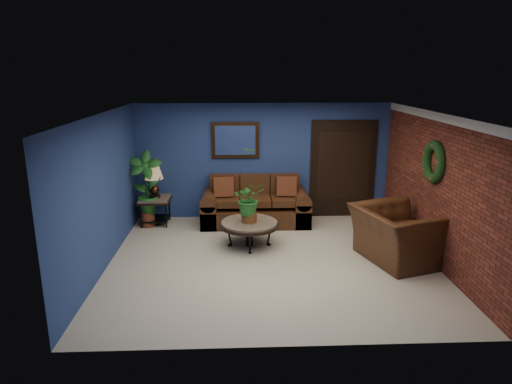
{
  "coord_description": "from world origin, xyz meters",
  "views": [
    {
      "loc": [
        -0.57,
        -7.22,
        3.17
      ],
      "look_at": [
        -0.24,
        0.55,
        1.08
      ],
      "focal_mm": 32.0,
      "sensor_mm": 36.0,
      "label": 1
    }
  ],
  "objects_px": {
    "coffee_table": "(249,225)",
    "sofa": "(255,207)",
    "side_chair": "(291,198)",
    "end_table": "(155,204)",
    "table_lamp": "(154,178)",
    "armchair": "(398,235)"
  },
  "relations": [
    {
      "from": "sofa",
      "to": "table_lamp",
      "type": "bearing_deg",
      "value": -179.03
    },
    {
      "from": "side_chair",
      "to": "table_lamp",
      "type": "bearing_deg",
      "value": 166.48
    },
    {
      "from": "end_table",
      "to": "coffee_table",
      "type": "bearing_deg",
      "value": -34.23
    },
    {
      "from": "sofa",
      "to": "coffee_table",
      "type": "bearing_deg",
      "value": -96.75
    },
    {
      "from": "sofa",
      "to": "end_table",
      "type": "xyz_separation_m",
      "value": [
        -2.11,
        -0.04,
        0.11
      ]
    },
    {
      "from": "sofa",
      "to": "armchair",
      "type": "height_order",
      "value": "sofa"
    },
    {
      "from": "side_chair",
      "to": "coffee_table",
      "type": "bearing_deg",
      "value": -138.74
    },
    {
      "from": "coffee_table",
      "to": "end_table",
      "type": "relative_size",
      "value": 1.71
    },
    {
      "from": "coffee_table",
      "to": "end_table",
      "type": "xyz_separation_m",
      "value": [
        -1.95,
        1.32,
        0.04
      ]
    },
    {
      "from": "end_table",
      "to": "table_lamp",
      "type": "distance_m",
      "value": 0.56
    },
    {
      "from": "end_table",
      "to": "armchair",
      "type": "distance_m",
      "value": 4.92
    },
    {
      "from": "end_table",
      "to": "table_lamp",
      "type": "xyz_separation_m",
      "value": [
        -0.0,
        0.0,
        0.56
      ]
    },
    {
      "from": "coffee_table",
      "to": "end_table",
      "type": "height_order",
      "value": "end_table"
    },
    {
      "from": "table_lamp",
      "to": "side_chair",
      "type": "distance_m",
      "value": 2.92
    },
    {
      "from": "coffee_table",
      "to": "sofa",
      "type": "bearing_deg",
      "value": 83.25
    },
    {
      "from": "end_table",
      "to": "armchair",
      "type": "xyz_separation_m",
      "value": [
        4.45,
        -2.09,
        0.01
      ]
    },
    {
      "from": "end_table",
      "to": "side_chair",
      "type": "xyz_separation_m",
      "value": [
        2.88,
        0.07,
        0.08
      ]
    },
    {
      "from": "side_chair",
      "to": "sofa",
      "type": "bearing_deg",
      "value": 167.49
    },
    {
      "from": "sofa",
      "to": "armchair",
      "type": "xyz_separation_m",
      "value": [
        2.34,
        -2.13,
        0.12
      ]
    },
    {
      "from": "armchair",
      "to": "side_chair",
      "type": "bearing_deg",
      "value": 18.82
    },
    {
      "from": "coffee_table",
      "to": "table_lamp",
      "type": "height_order",
      "value": "table_lamp"
    },
    {
      "from": "coffee_table",
      "to": "table_lamp",
      "type": "bearing_deg",
      "value": 145.77
    }
  ]
}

